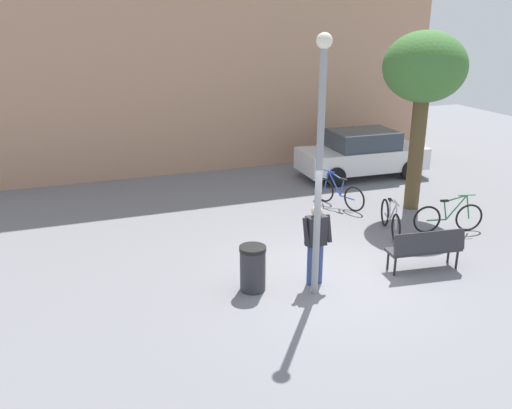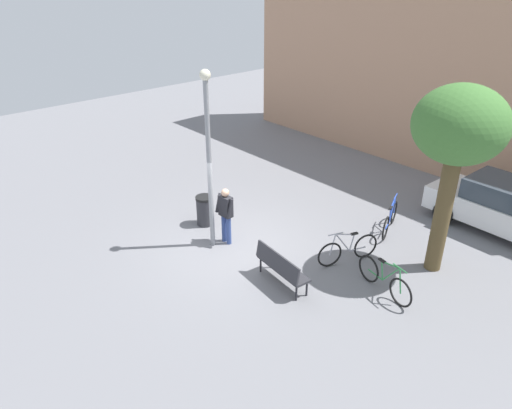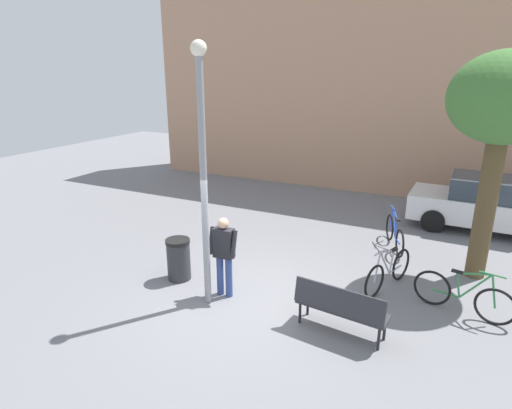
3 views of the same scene
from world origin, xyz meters
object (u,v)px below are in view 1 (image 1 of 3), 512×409
plaza_tree (424,72)px  bicycle_green (449,217)px  bicycle_blue (339,193)px  trash_bin (253,268)px  parked_car_white (362,154)px  person_by_lamppost (316,239)px  lamppost (320,151)px  bicycle_silver (390,219)px  park_bench (426,247)px

plaza_tree → bicycle_green: 3.84m
bicycle_blue → trash_bin: 5.51m
bicycle_blue → parked_car_white: bearing=48.4°
bicycle_green → bicycle_blue: bearing=121.7°
person_by_lamppost → trash_bin: (-1.26, 0.18, -0.50)m
trash_bin → plaza_tree: bearing=27.4°
lamppost → bicycle_green: (4.51, 1.71, -2.46)m
bicycle_silver → trash_bin: size_ratio=1.87×
person_by_lamppost → parked_car_white: person_by_lamppost is taller
bicycle_silver → park_bench: bearing=-103.1°
lamppost → person_by_lamppost: bearing=64.2°
person_by_lamppost → trash_bin: person_by_lamppost is taller
lamppost → park_bench: size_ratio=2.96×
person_by_lamppost → bicycle_silver: (2.92, 1.75, -0.58)m
park_bench → trash_bin: 3.73m
person_by_lamppost → park_bench: person_by_lamppost is taller
park_bench → plaza_tree: bearing=58.5°
bicycle_green → trash_bin: bicycle_green is taller
parked_car_white → plaza_tree: bearing=-95.1°
lamppost → parked_car_white: bearing=53.5°
trash_bin → bicycle_silver: bearing=20.6°
person_by_lamppost → plaza_tree: plaza_tree is taller
bicycle_silver → lamppost: bearing=-145.6°
person_by_lamppost → bicycle_green: 4.58m
person_by_lamppost → park_bench: size_ratio=1.02×
park_bench → bicycle_silver: bearing=76.9°
park_bench → parked_car_white: 7.15m
park_bench → parked_car_white: parked_car_white is taller
lamppost → person_by_lamppost: lamppost is taller
person_by_lamppost → parked_car_white: size_ratio=0.39×
person_by_lamppost → plaza_tree: size_ratio=0.35×
bicycle_green → parked_car_white: (0.53, 5.10, 0.39)m
bicycle_green → trash_bin: bearing=-168.2°
plaza_tree → bicycle_blue: bearing=156.9°
bicycle_green → plaza_tree: bearing=82.7°
park_bench → bicycle_silver: bicycle_silver is taller
lamppost → plaza_tree: size_ratio=1.02×
person_by_lamppost → park_bench: bearing=-6.2°
park_bench → bicycle_silver: (0.47, 2.02, -0.16)m
person_by_lamppost → bicycle_blue: 4.87m
lamppost → bicycle_silver: (3.09, 2.11, -2.46)m
parked_car_white → trash_bin: bearing=-134.3°
lamppost → park_bench: lamppost is taller
parked_car_white → trash_bin: 8.77m
person_by_lamppost → trash_bin: bearing=171.7°
bicycle_blue → parked_car_white: parked_car_white is taller
bicycle_blue → person_by_lamppost: bearing=-123.9°
park_bench → bicycle_green: bicycle_green is taller
bicycle_silver → parked_car_white: parked_car_white is taller
lamppost → parked_car_white: (5.04, 6.81, -2.07)m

